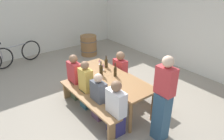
{
  "coord_description": "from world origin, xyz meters",
  "views": [
    {
      "loc": [
        3.3,
        -2.54,
        2.88
      ],
      "look_at": [
        0.0,
        0.0,
        0.9
      ],
      "focal_mm": 33.51,
      "sensor_mm": 36.0,
      "label": 1
    }
  ],
  "objects_px": {
    "bench_near": "(87,101)",
    "wine_bottle_0": "(101,70)",
    "tasting_table": "(112,79)",
    "parked_bicycle_0": "(17,54)",
    "seated_guest_near_0": "(75,78)",
    "standing_host": "(163,101)",
    "wine_bottle_2": "(106,63)",
    "seated_guest_near_2": "(99,98)",
    "wine_barrel": "(89,45)",
    "seated_guest_near_3": "(116,109)",
    "bench_far": "(133,83)",
    "seated_guest_far_0": "(120,73)",
    "wine_glass_0": "(103,65)",
    "wine_glass_1": "(100,61)",
    "seated_guest_near_1": "(86,86)",
    "wine_bottle_1": "(115,71)"
  },
  "relations": [
    {
      "from": "bench_near",
      "to": "bench_far",
      "type": "distance_m",
      "value": 1.34
    },
    {
      "from": "seated_guest_far_0",
      "to": "seated_guest_near_1",
      "type": "bearing_deg",
      "value": 3.58
    },
    {
      "from": "wine_bottle_1",
      "to": "parked_bicycle_0",
      "type": "distance_m",
      "value": 4.06
    },
    {
      "from": "wine_bottle_0",
      "to": "seated_guest_near_2",
      "type": "distance_m",
      "value": 0.66
    },
    {
      "from": "wine_bottle_0",
      "to": "wine_glass_1",
      "type": "bearing_deg",
      "value": 148.91
    },
    {
      "from": "wine_bottle_0",
      "to": "wine_barrel",
      "type": "bearing_deg",
      "value": 153.51
    },
    {
      "from": "wine_bottle_2",
      "to": "seated_guest_near_1",
      "type": "height_order",
      "value": "seated_guest_near_1"
    },
    {
      "from": "seated_guest_far_0",
      "to": "wine_barrel",
      "type": "relative_size",
      "value": 1.5
    },
    {
      "from": "seated_guest_near_3",
      "to": "standing_host",
      "type": "xyz_separation_m",
      "value": [
        0.61,
        0.57,
        0.28
      ]
    },
    {
      "from": "seated_guest_near_0",
      "to": "standing_host",
      "type": "distance_m",
      "value": 2.3
    },
    {
      "from": "seated_guest_near_3",
      "to": "standing_host",
      "type": "distance_m",
      "value": 0.88
    },
    {
      "from": "bench_near",
      "to": "parked_bicycle_0",
      "type": "height_order",
      "value": "parked_bicycle_0"
    },
    {
      "from": "bench_near",
      "to": "wine_bottle_0",
      "type": "xyz_separation_m",
      "value": [
        -0.18,
        0.51,
        0.52
      ]
    },
    {
      "from": "seated_guest_near_0",
      "to": "seated_guest_near_2",
      "type": "height_order",
      "value": "seated_guest_near_0"
    },
    {
      "from": "bench_far",
      "to": "seated_guest_near_0",
      "type": "relative_size",
      "value": 1.78
    },
    {
      "from": "bench_far",
      "to": "seated_guest_near_2",
      "type": "height_order",
      "value": "seated_guest_near_2"
    },
    {
      "from": "seated_guest_near_1",
      "to": "seated_guest_near_0",
      "type": "bearing_deg",
      "value": 90.0
    },
    {
      "from": "bench_far",
      "to": "seated_guest_far_0",
      "type": "xyz_separation_m",
      "value": [
        -0.34,
        -0.15,
        0.18
      ]
    },
    {
      "from": "wine_bottle_0",
      "to": "wine_bottle_2",
      "type": "distance_m",
      "value": 0.44
    },
    {
      "from": "seated_guest_near_0",
      "to": "standing_host",
      "type": "relative_size",
      "value": 0.68
    },
    {
      "from": "seated_guest_near_1",
      "to": "standing_host",
      "type": "xyz_separation_m",
      "value": [
        1.69,
        0.57,
        0.27
      ]
    },
    {
      "from": "wine_glass_0",
      "to": "seated_guest_far_0",
      "type": "relative_size",
      "value": 0.16
    },
    {
      "from": "bench_near",
      "to": "wine_glass_0",
      "type": "xyz_separation_m",
      "value": [
        -0.38,
        0.69,
        0.52
      ]
    },
    {
      "from": "bench_far",
      "to": "wine_barrel",
      "type": "xyz_separation_m",
      "value": [
        -3.11,
        0.62,
        0.02
      ]
    },
    {
      "from": "seated_guest_far_0",
      "to": "bench_far",
      "type": "bearing_deg",
      "value": 113.72
    },
    {
      "from": "tasting_table",
      "to": "seated_guest_near_3",
      "type": "height_order",
      "value": "seated_guest_near_3"
    },
    {
      "from": "tasting_table",
      "to": "wine_bottle_1",
      "type": "xyz_separation_m",
      "value": [
        0.04,
        0.06,
        0.2
      ]
    },
    {
      "from": "bench_near",
      "to": "wine_bottle_2",
      "type": "height_order",
      "value": "wine_bottle_2"
    },
    {
      "from": "wine_bottle_2",
      "to": "seated_guest_near_3",
      "type": "xyz_separation_m",
      "value": [
        1.26,
        -0.7,
        -0.32
      ]
    },
    {
      "from": "wine_bottle_0",
      "to": "seated_guest_near_3",
      "type": "height_order",
      "value": "seated_guest_near_3"
    },
    {
      "from": "wine_bottle_2",
      "to": "seated_guest_near_0",
      "type": "xyz_separation_m",
      "value": [
        -0.34,
        -0.7,
        -0.32
      ]
    },
    {
      "from": "tasting_table",
      "to": "wine_glass_1",
      "type": "height_order",
      "value": "wine_glass_1"
    },
    {
      "from": "bench_near",
      "to": "wine_glass_1",
      "type": "distance_m",
      "value": 1.19
    },
    {
      "from": "bench_far",
      "to": "parked_bicycle_0",
      "type": "distance_m",
      "value": 4.2
    },
    {
      "from": "seated_guest_near_0",
      "to": "wine_barrel",
      "type": "xyz_separation_m",
      "value": [
        -2.31,
        1.81,
        -0.16
      ]
    },
    {
      "from": "seated_guest_near_0",
      "to": "seated_guest_far_0",
      "type": "height_order",
      "value": "seated_guest_near_0"
    },
    {
      "from": "bench_near",
      "to": "parked_bicycle_0",
      "type": "distance_m",
      "value": 3.85
    },
    {
      "from": "wine_bottle_2",
      "to": "wine_glass_1",
      "type": "bearing_deg",
      "value": -173.51
    },
    {
      "from": "tasting_table",
      "to": "seated_guest_near_3",
      "type": "xyz_separation_m",
      "value": [
        0.8,
        -0.52,
        -0.13
      ]
    },
    {
      "from": "bench_far",
      "to": "wine_bottle_1",
      "type": "height_order",
      "value": "wine_bottle_1"
    },
    {
      "from": "bench_far",
      "to": "wine_bottle_1",
      "type": "bearing_deg",
      "value": -86.11
    },
    {
      "from": "wine_barrel",
      "to": "parked_bicycle_0",
      "type": "relative_size",
      "value": 0.44
    },
    {
      "from": "wine_barrel",
      "to": "tasting_table",
      "type": "bearing_deg",
      "value": -22.57
    },
    {
      "from": "seated_guest_far_0",
      "to": "parked_bicycle_0",
      "type": "height_order",
      "value": "seated_guest_far_0"
    },
    {
      "from": "wine_bottle_2",
      "to": "seated_guest_near_2",
      "type": "relative_size",
      "value": 0.29
    },
    {
      "from": "tasting_table",
      "to": "parked_bicycle_0",
      "type": "xyz_separation_m",
      "value": [
        -3.82,
        -1.08,
        -0.3
      ]
    },
    {
      "from": "bench_near",
      "to": "wine_bottle_1",
      "type": "bearing_deg",
      "value": 86.73
    },
    {
      "from": "seated_guest_near_2",
      "to": "seated_guest_near_0",
      "type": "bearing_deg",
      "value": 90.0
    },
    {
      "from": "seated_guest_far_0",
      "to": "standing_host",
      "type": "bearing_deg",
      "value": 74.88
    },
    {
      "from": "wine_bottle_2",
      "to": "wine_glass_1",
      "type": "relative_size",
      "value": 2.09
    }
  ]
}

